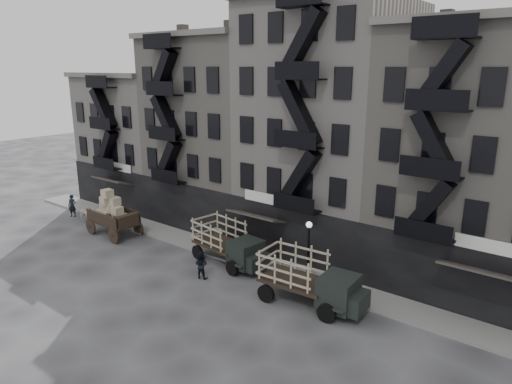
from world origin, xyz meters
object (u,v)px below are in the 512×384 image
Objects in this scene: horse at (85,214)px; stake_truck_east at (309,276)px; wagon at (112,209)px; stake_truck_west at (228,240)px; pedestrian_west at (72,206)px; pedestrian_mid at (201,265)px.

stake_truck_east reaches higher than horse.
horse is at bearing 177.85° from wagon.
pedestrian_west is (-17.49, -1.00, -0.66)m from stake_truck_west.
pedestrian_west is (-2.21, 0.13, 0.27)m from horse.
wagon is at bearing -105.06° from horse.
pedestrian_mid is at bearing -106.60° from horse.
pedestrian_mid is (17.64, -1.77, -0.10)m from pedestrian_west.
stake_truck_east is at bearing -101.36° from horse.
stake_truck_west is 0.98× the size of stake_truck_east.
wagon is at bearing -164.27° from stake_truck_west.
wagon is 0.73× the size of stake_truck_east.
horse is 15.51m from pedestrian_mid.
wagon is 18.05m from stake_truck_east.
horse is 0.28× the size of stake_truck_east.
wagon reaches higher than stake_truck_west.
pedestrian_mid is (10.97, -1.28, -1.22)m from wagon.
stake_truck_east reaches higher than pedestrian_mid.
pedestrian_west is at bearing 178.20° from wagon.
horse is at bearing -167.84° from stake_truck_west.
pedestrian_west reaches higher than pedestrian_mid.
horse is 0.86× the size of pedestrian_west.
stake_truck_west is 2.88m from pedestrian_mid.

